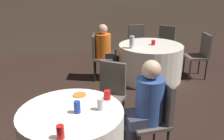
# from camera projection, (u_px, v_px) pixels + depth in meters

# --- Properties ---
(wall_back) EXTENTS (16.00, 0.06, 2.80)m
(wall_back) POSITION_uv_depth(u_px,v_px,m) (60.00, 1.00, 6.63)
(wall_back) COLOR gray
(wall_back) RESTS_ON ground_plane
(table_far) EXTENTS (1.29, 1.29, 0.72)m
(table_far) POSITION_uv_depth(u_px,v_px,m) (150.00, 62.00, 5.11)
(table_far) COLOR white
(table_far) RESTS_ON ground_plane
(chair_near_northeast) EXTENTS (0.55, 0.55, 0.93)m
(chair_near_northeast) POSITION_uv_depth(u_px,v_px,m) (110.00, 89.00, 3.40)
(chair_near_northeast) COLOR #59514C
(chair_near_northeast) RESTS_ON ground_plane
(chair_near_east) EXTENTS (0.45, 0.44, 0.93)m
(chair_near_east) POSITION_uv_depth(u_px,v_px,m) (157.00, 113.00, 2.81)
(chair_near_east) COLOR #59514C
(chair_near_east) RESTS_ON ground_plane
(chair_far_northeast) EXTENTS (0.56, 0.56, 0.93)m
(chair_far_northeast) POSITION_uv_depth(u_px,v_px,m) (165.00, 42.00, 5.92)
(chair_far_northeast) COLOR #59514C
(chair_far_northeast) RESTS_ON ground_plane
(chair_far_east) EXTENTS (0.43, 0.43, 0.93)m
(chair_far_east) POSITION_uv_depth(u_px,v_px,m) (201.00, 52.00, 5.13)
(chair_far_east) COLOR #59514C
(chair_far_east) RESTS_ON ground_plane
(chair_far_north) EXTENTS (0.41, 0.41, 0.93)m
(chair_far_north) POSITION_uv_depth(u_px,v_px,m) (137.00, 41.00, 6.02)
(chair_far_north) COLOR #59514C
(chair_far_north) RESTS_ON ground_plane
(chair_far_west) EXTENTS (0.46, 0.46, 0.93)m
(chair_far_west) POSITION_uv_depth(u_px,v_px,m) (98.00, 53.00, 5.05)
(chair_far_west) COLOR #59514C
(chair_far_west) RESTS_ON ground_plane
(person_blue_shirt) EXTENTS (0.49, 0.33, 1.19)m
(person_blue_shirt) POSITION_uv_depth(u_px,v_px,m) (143.00, 112.00, 2.76)
(person_blue_shirt) COLOR #33384C
(person_blue_shirt) RESTS_ON ground_plane
(person_orange_shirt) EXTENTS (0.50, 0.35, 1.14)m
(person_orange_shirt) POSITION_uv_depth(u_px,v_px,m) (107.00, 52.00, 5.04)
(person_orange_shirt) COLOR #282828
(person_orange_shirt) RESTS_ON ground_plane
(pizza_plate_near) EXTENTS (0.22, 0.22, 0.02)m
(pizza_plate_near) POSITION_uv_depth(u_px,v_px,m) (80.00, 95.00, 2.84)
(pizza_plate_near) COLOR white
(pizza_plate_near) RESTS_ON table_near
(soda_can_blue) EXTENTS (0.07, 0.07, 0.12)m
(soda_can_blue) POSITION_uv_depth(u_px,v_px,m) (77.00, 107.00, 2.47)
(soda_can_blue) COLOR #1E38A5
(soda_can_blue) RESTS_ON table_near
(soda_can_silver) EXTENTS (0.07, 0.07, 0.12)m
(soda_can_silver) POSITION_uv_depth(u_px,v_px,m) (100.00, 104.00, 2.53)
(soda_can_silver) COLOR silver
(soda_can_silver) RESTS_ON table_near
(soda_can_red) EXTENTS (0.07, 0.07, 0.12)m
(soda_can_red) POSITION_uv_depth(u_px,v_px,m) (60.00, 132.00, 2.07)
(soda_can_red) COLOR red
(soda_can_red) RESTS_ON table_near
(cup_near) EXTENTS (0.08, 0.08, 0.10)m
(cup_near) POSITION_uv_depth(u_px,v_px,m) (107.00, 95.00, 2.75)
(cup_near) COLOR red
(cup_near) RESTS_ON table_near
(bottle_far) EXTENTS (0.09, 0.09, 0.24)m
(bottle_far) POSITION_uv_depth(u_px,v_px,m) (132.00, 42.00, 4.72)
(bottle_far) COLOR silver
(bottle_far) RESTS_ON table_far
(cup_far) EXTENTS (0.08, 0.08, 0.09)m
(cup_far) POSITION_uv_depth(u_px,v_px,m) (153.00, 43.00, 4.97)
(cup_far) COLOR red
(cup_far) RESTS_ON table_far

